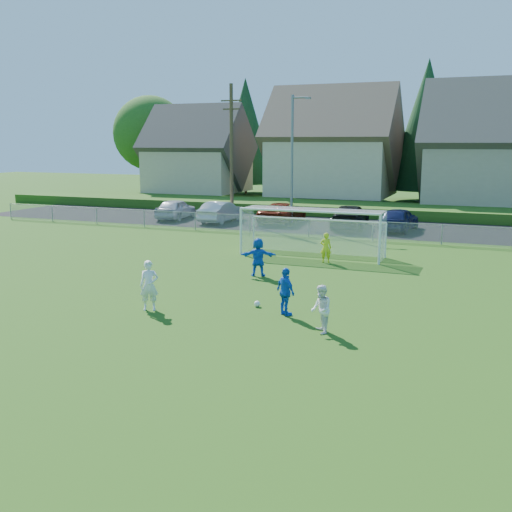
% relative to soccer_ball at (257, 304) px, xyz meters
% --- Properties ---
extents(ground, '(160.00, 160.00, 0.00)m').
position_rel_soccer_ball_xyz_m(ground, '(-0.95, -5.72, -0.11)').
color(ground, '#193D0C').
rests_on(ground, ground).
extents(asphalt_lot, '(60.00, 60.00, 0.00)m').
position_rel_soccer_ball_xyz_m(asphalt_lot, '(-0.95, 21.78, -0.10)').
color(asphalt_lot, black).
rests_on(asphalt_lot, ground).
extents(grass_embankment, '(70.00, 6.00, 0.80)m').
position_rel_soccer_ball_xyz_m(grass_embankment, '(-0.95, 29.28, 0.29)').
color(grass_embankment, '#1E420F').
rests_on(grass_embankment, ground).
extents(soccer_ball, '(0.22, 0.22, 0.22)m').
position_rel_soccer_ball_xyz_m(soccer_ball, '(0.00, 0.00, 0.00)').
color(soccer_ball, white).
rests_on(soccer_ball, ground).
extents(player_white_a, '(0.77, 0.66, 1.78)m').
position_rel_soccer_ball_xyz_m(player_white_a, '(-3.38, -1.80, 0.78)').
color(player_white_a, white).
rests_on(player_white_a, ground).
extents(player_white_b, '(0.86, 0.93, 1.53)m').
position_rel_soccer_ball_xyz_m(player_white_b, '(2.96, -2.07, 0.65)').
color(player_white_b, white).
rests_on(player_white_b, ground).
extents(player_blue_a, '(1.02, 0.92, 1.66)m').
position_rel_soccer_ball_xyz_m(player_blue_a, '(1.30, -0.62, 0.72)').
color(player_blue_a, blue).
rests_on(player_blue_a, ground).
extents(player_blue_b, '(1.67, 0.99, 1.72)m').
position_rel_soccer_ball_xyz_m(player_blue_b, '(-1.83, 4.76, 0.75)').
color(player_blue_b, blue).
rests_on(player_blue_b, ground).
extents(goalkeeper, '(0.60, 0.46, 1.49)m').
position_rel_soccer_ball_xyz_m(goalkeeper, '(0.18, 8.75, 0.64)').
color(goalkeeper, yellow).
rests_on(goalkeeper, ground).
extents(car_a, '(2.27, 4.74, 1.56)m').
position_rel_soccer_ball_xyz_m(car_a, '(-15.05, 20.93, 0.67)').
color(car_a, '#B8BAC0').
rests_on(car_a, ground).
extents(car_b, '(1.70, 4.69, 1.54)m').
position_rel_soccer_ball_xyz_m(car_b, '(-11.06, 20.61, 0.66)').
color(car_b, '#BCBCBC').
rests_on(car_b, ground).
extents(car_c, '(2.67, 5.49, 1.50)m').
position_rel_soccer_ball_xyz_m(car_c, '(-6.65, 21.85, 0.64)').
color(car_c, '#641B0B').
rests_on(car_c, ground).
extents(car_d, '(2.77, 5.68, 1.59)m').
position_rel_soccer_ball_xyz_m(car_d, '(-1.41, 20.92, 0.69)').
color(car_d, black).
rests_on(car_d, ground).
extents(car_e, '(2.38, 4.80, 1.57)m').
position_rel_soccer_ball_xyz_m(car_e, '(1.89, 20.92, 0.68)').
color(car_e, '#11183E').
rests_on(car_e, ground).
extents(soccer_goal, '(7.42, 1.90, 2.50)m').
position_rel_soccer_ball_xyz_m(soccer_goal, '(-0.95, 10.33, 1.52)').
color(soccer_goal, white).
rests_on(soccer_goal, ground).
extents(chainlink_fence, '(52.06, 0.06, 1.20)m').
position_rel_soccer_ball_xyz_m(chainlink_fence, '(-0.95, 16.28, 0.52)').
color(chainlink_fence, gray).
rests_on(chainlink_fence, ground).
extents(streetlight, '(1.38, 0.18, 9.00)m').
position_rel_soccer_ball_xyz_m(streetlight, '(-5.39, 20.28, 4.73)').
color(streetlight, slate).
rests_on(streetlight, ground).
extents(utility_pole, '(1.60, 0.26, 10.00)m').
position_rel_soccer_ball_xyz_m(utility_pole, '(-10.45, 21.28, 5.04)').
color(utility_pole, '#473321').
rests_on(utility_pole, ground).
extents(houses_row, '(53.90, 11.45, 13.27)m').
position_rel_soccer_ball_xyz_m(houses_row, '(1.03, 36.74, 7.22)').
color(houses_row, tan).
rests_on(houses_row, ground).
extents(tree_row, '(65.98, 12.36, 13.80)m').
position_rel_soccer_ball_xyz_m(tree_row, '(0.10, 43.01, 6.80)').
color(tree_row, '#382616').
rests_on(tree_row, ground).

